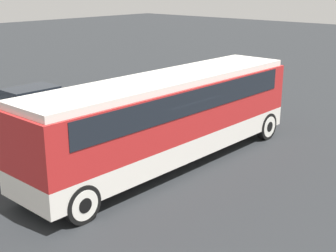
% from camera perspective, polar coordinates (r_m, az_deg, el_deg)
% --- Properties ---
extents(ground_plane, '(120.00, 120.00, 0.00)m').
position_cam_1_polar(ground_plane, '(16.67, 0.00, -4.71)').
color(ground_plane, '#26282B').
extents(tour_bus, '(11.43, 2.53, 3.18)m').
position_cam_1_polar(tour_bus, '(16.12, 0.23, 1.75)').
color(tour_bus, silver).
rests_on(tour_bus, ground_plane).
extents(parked_car_mid, '(4.61, 1.85, 1.50)m').
position_cam_1_polar(parked_car_mid, '(23.03, -16.03, 2.75)').
color(parked_car_mid, silver).
rests_on(parked_car_mid, ground_plane).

